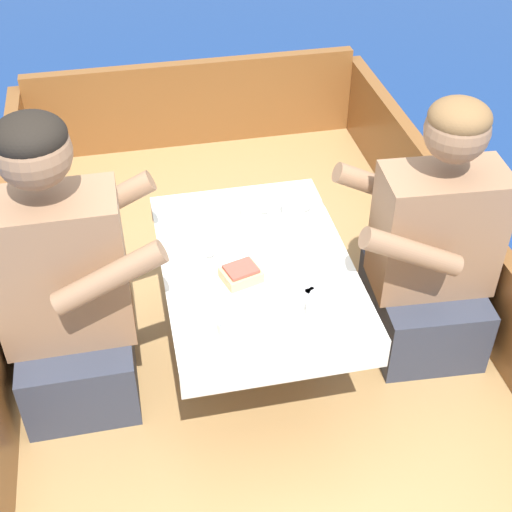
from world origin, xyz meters
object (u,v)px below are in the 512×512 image
(coffee_cup_port, at_px, (294,207))
(coffee_cup_center, at_px, (252,210))
(person_starboard, at_px, (431,254))
(tin_can, at_px, (229,326))
(person_port, at_px, (66,292))
(coffee_cup_starboard, at_px, (197,254))
(sandwich, at_px, (241,274))

(coffee_cup_port, bearing_deg, coffee_cup_center, 173.77)
(person_starboard, bearing_deg, tin_can, 24.73)
(person_port, relative_size, coffee_cup_starboard, 11.07)
(person_starboard, height_order, sandwich, person_starboard)
(coffee_cup_port, bearing_deg, sandwich, -128.22)
(person_starboard, bearing_deg, coffee_cup_port, -25.92)
(person_starboard, bearing_deg, sandwich, 10.03)
(sandwich, bearing_deg, person_starboard, 6.11)
(sandwich, distance_m, coffee_cup_starboard, 0.18)
(sandwich, bearing_deg, coffee_cup_starboard, 133.56)
(coffee_cup_center, bearing_deg, coffee_cup_port, -6.23)
(sandwich, xyz_separation_m, tin_can, (-0.07, -0.21, -0.00))
(person_port, height_order, tin_can, person_port)
(person_starboard, height_order, coffee_cup_starboard, person_starboard)
(person_port, bearing_deg, sandwich, -8.41)
(coffee_cup_starboard, bearing_deg, coffee_cup_center, 42.28)
(person_port, distance_m, coffee_cup_port, 0.82)
(person_port, xyz_separation_m, tin_can, (0.46, -0.29, 0.04))
(person_port, distance_m, coffee_cup_center, 0.69)
(tin_can, bearing_deg, sandwich, 70.44)
(coffee_cup_starboard, bearing_deg, person_starboard, -4.02)
(coffee_cup_starboard, bearing_deg, sandwich, -46.44)
(coffee_cup_center, relative_size, tin_can, 1.52)
(person_starboard, distance_m, coffee_cup_starboard, 0.80)
(coffee_cup_center, bearing_deg, tin_can, -108.12)
(coffee_cup_port, xyz_separation_m, coffee_cup_starboard, (-0.37, -0.19, -0.00))
(coffee_cup_port, bearing_deg, tin_can, -121.54)
(coffee_cup_port, bearing_deg, coffee_cup_starboard, -153.10)
(coffee_cup_port, height_order, coffee_cup_starboard, coffee_cup_port)
(person_starboard, xyz_separation_m, sandwich, (-0.67, -0.07, 0.09))
(tin_can, bearing_deg, coffee_cup_port, 58.46)
(coffee_cup_port, xyz_separation_m, coffee_cup_center, (-0.15, 0.02, -0.00))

